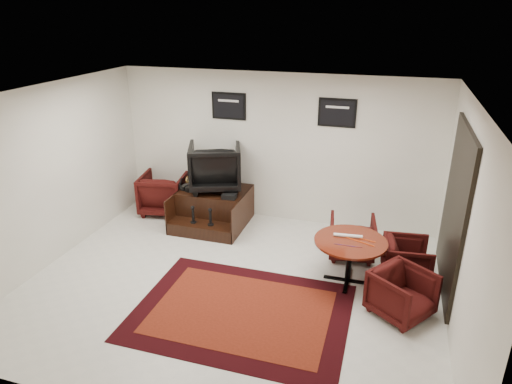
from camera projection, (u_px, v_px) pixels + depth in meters
ground at (231, 285)px, 6.81m from camera, size 6.00×6.00×0.00m
room_shell at (260, 172)px, 6.13m from camera, size 6.02×5.02×2.81m
area_rug at (242, 312)px, 6.20m from camera, size 2.87×2.15×0.01m
shine_podium at (214, 208)px, 8.67m from camera, size 1.27×1.31×0.65m
shine_chair at (215, 164)px, 8.48m from camera, size 1.18×1.15×0.96m
shoes_pair at (189, 187)px, 8.58m from camera, size 0.28×0.31×0.09m
polish_kit at (229, 196)px, 8.18m from camera, size 0.26×0.19×0.09m
umbrella_black at (176, 198)px, 8.72m from camera, size 0.34×0.13×0.92m
umbrella_hooked at (176, 198)px, 8.76m from camera, size 0.33×0.12×0.88m
armchair_side at (164, 191)px, 9.09m from camera, size 0.99×0.94×0.88m
meeting_table at (350, 246)px, 6.67m from camera, size 1.06×1.06×0.69m
table_chair_back at (352, 235)px, 7.48m from camera, size 0.80×0.76×0.74m
table_chair_window at (407, 258)px, 6.85m from camera, size 0.70×0.74×0.69m
table_chair_corner at (402, 292)px, 6.02m from camera, size 0.94×0.95×0.72m
paper_roll at (348, 236)px, 6.72m from camera, size 0.42×0.09×0.05m
table_clutter at (357, 241)px, 6.60m from camera, size 0.57×0.33×0.01m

